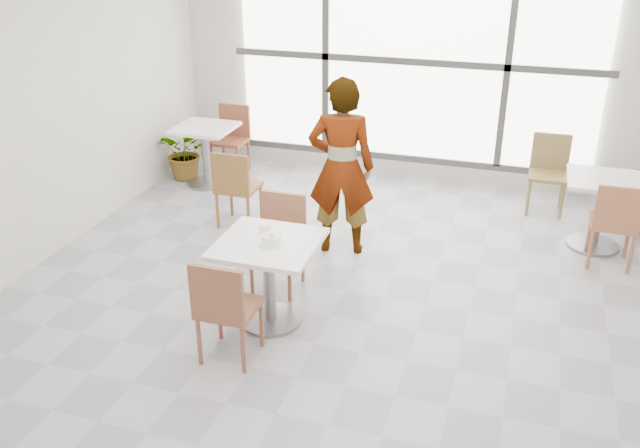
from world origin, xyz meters
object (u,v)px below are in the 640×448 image
(bg_table_right, at_px, (600,203))
(bg_chair_left_near, at_px, (235,184))
(chair_far, at_px, (280,235))
(person, at_px, (341,167))
(main_table, at_px, (269,267))
(oatmeal_bowl, at_px, (271,239))
(plant_left, at_px, (186,152))
(bg_chair_right_near, at_px, (615,220))
(chair_near, at_px, (224,305))
(bg_chair_left_far, at_px, (232,134))
(coffee_cup, at_px, (265,229))
(bg_table_left, at_px, (206,147))
(bg_chair_right_far, at_px, (549,168))

(bg_table_right, distance_m, bg_chair_left_near, 3.75)
(chair_far, height_order, bg_table_right, chair_far)
(person, bearing_deg, main_table, 70.57)
(oatmeal_bowl, distance_m, plant_left, 3.68)
(main_table, relative_size, bg_chair_right_near, 0.92)
(chair_near, height_order, bg_table_right, chair_near)
(chair_far, relative_size, bg_chair_left_far, 1.00)
(oatmeal_bowl, bearing_deg, coffee_cup, 125.00)
(chair_far, height_order, bg_table_left, chair_far)
(plant_left, bearing_deg, bg_chair_right_far, 4.93)
(bg_table_right, bearing_deg, bg_chair_right_far, 119.90)
(chair_near, distance_m, bg_chair_left_near, 2.45)
(coffee_cup, xyz_separation_m, bg_table_right, (2.75, 2.16, -0.29))
(bg_table_right, distance_m, plant_left, 4.92)
(person, relative_size, plant_left, 2.54)
(chair_far, distance_m, plant_left, 3.04)
(plant_left, bearing_deg, chair_near, -58.17)
(coffee_cup, distance_m, bg_chair_left_far, 3.55)
(oatmeal_bowl, height_order, bg_chair_left_far, bg_chair_left_far)
(chair_far, bearing_deg, bg_chair_right_near, 23.53)
(chair_far, bearing_deg, oatmeal_bowl, -74.49)
(bg_table_left, distance_m, bg_chair_right_near, 4.75)
(oatmeal_bowl, bearing_deg, chair_near, -104.99)
(oatmeal_bowl, bearing_deg, person, 84.44)
(chair_near, bearing_deg, bg_chair_left_near, -67.88)
(bg_chair_left_near, bearing_deg, bg_table_right, -169.77)
(bg_chair_right_far, distance_m, plant_left, 4.41)
(chair_near, bearing_deg, oatmeal_bowl, -104.99)
(main_table, height_order, bg_table_right, same)
(coffee_cup, relative_size, person, 0.09)
(chair_far, xyz_separation_m, bg_table_right, (2.79, 1.69, -0.01))
(main_table, xyz_separation_m, bg_table_left, (-1.91, 2.71, -0.04))
(chair_near, relative_size, oatmeal_bowl, 4.14)
(bg_table_left, xyz_separation_m, bg_chair_left_far, (0.11, 0.54, 0.01))
(bg_chair_right_near, xyz_separation_m, bg_chair_right_far, (-0.61, 1.30, 0.00))
(chair_far, height_order, bg_chair_left_far, same)
(chair_far, relative_size, bg_table_left, 1.16)
(chair_near, distance_m, bg_table_left, 3.79)
(bg_chair_right_near, height_order, plant_left, bg_chair_right_near)
(bg_chair_left_far, distance_m, bg_chair_right_far, 3.95)
(chair_far, distance_m, coffee_cup, 0.55)
(bg_chair_left_far, xyz_separation_m, bg_chair_right_far, (3.95, -0.07, 0.00))
(coffee_cup, relative_size, bg_chair_left_far, 0.18)
(chair_far, relative_size, person, 0.49)
(main_table, bearing_deg, bg_chair_right_far, 55.99)
(chair_near, bearing_deg, chair_far, -88.81)
(person, xyz_separation_m, bg_table_left, (-2.10, 1.25, -0.40))
(chair_far, relative_size, plant_left, 1.24)
(main_table, height_order, bg_chair_right_far, bg_chair_right_far)
(bg_chair_right_far, bearing_deg, person, -138.71)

